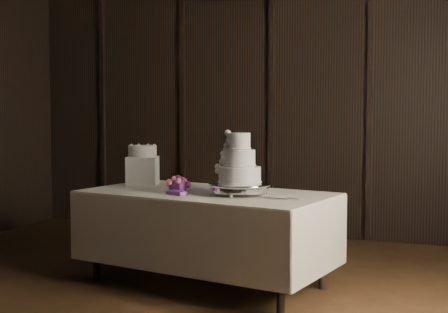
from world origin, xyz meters
TOP-DOWN VIEW (x-y plane):
  - room at (0.00, 0.00)m, footprint 6.08×7.08m
  - display_table at (0.10, 1.26)m, footprint 2.15×1.40m
  - cake_stand at (0.41, 1.17)m, footprint 0.64×0.64m
  - wedding_cake at (0.38, 1.16)m, footprint 0.36×0.33m
  - bouquet at (-0.10, 1.13)m, footprint 0.38×0.44m
  - box_pedestal at (-0.62, 1.53)m, footprint 0.33×0.33m
  - small_cake at (-0.62, 1.53)m, footprint 0.33×0.33m
  - cake_knife at (0.69, 1.04)m, footprint 0.37×0.10m

SIDE VIEW (x-z plane):
  - display_table at x=0.10m, z-range 0.04..0.80m
  - cake_knife at x=0.69m, z-range 0.76..0.77m
  - cake_stand at x=0.41m, z-range 0.76..0.85m
  - bouquet at x=-0.10m, z-range 0.73..0.90m
  - box_pedestal at x=-0.62m, z-range 0.76..1.01m
  - wedding_cake at x=0.38m, z-range 0.81..1.20m
  - small_cake at x=-0.62m, z-range 1.01..1.11m
  - room at x=0.00m, z-range -0.04..3.04m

